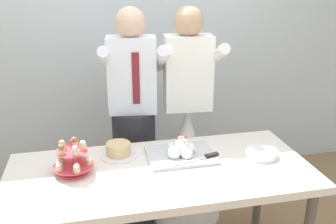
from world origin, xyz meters
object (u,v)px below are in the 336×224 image
main_cake_tray (181,151)px  dessert_table (161,180)px  plate_stack (261,153)px  person_bride (187,149)px  cupcake_stand (73,159)px  round_cake (119,150)px  person_groom (134,133)px

main_cake_tray → dessert_table: bearing=-140.7°
plate_stack → person_bride: 0.70m
dessert_table → main_cake_tray: 0.23m
cupcake_stand → plate_stack: bearing=-2.2°
plate_stack → round_cake: (-0.88, 0.21, 0.02)m
plate_stack → person_bride: (-0.32, 0.59, -0.21)m
plate_stack → round_cake: round_cake is taller
round_cake → person_groom: (0.15, 0.41, -0.07)m
person_groom → dessert_table: bearing=-83.3°
dessert_table → round_cake: round_cake is taller
cupcake_stand → person_bride: size_ratio=0.14×
main_cake_tray → plate_stack: size_ratio=2.11×
round_cake → person_groom: 0.44m
round_cake → person_bride: 0.71m
plate_stack → person_groom: person_groom is taller
plate_stack → person_bride: bearing=118.9°
dessert_table → round_cake: bearing=134.3°
main_cake_tray → person_groom: person_groom is taller
plate_stack → person_groom: 0.95m
main_cake_tray → plate_stack: (0.49, -0.11, -0.02)m
person_bride → round_cake: bearing=-145.6°
main_cake_tray → plate_stack: main_cake_tray is taller
round_cake → person_bride: bearing=34.4°
main_cake_tray → person_groom: bearing=114.6°
person_groom → person_bride: bearing=-3.9°
dessert_table → person_groom: bearing=96.7°
plate_stack → dessert_table: bearing=-177.9°
round_cake → person_groom: size_ratio=0.14×
cupcake_stand → round_cake: 0.32m
dessert_table → cupcake_stand: bearing=172.3°
cupcake_stand → plate_stack: cupcake_stand is taller
main_cake_tray → plate_stack: bearing=-12.1°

